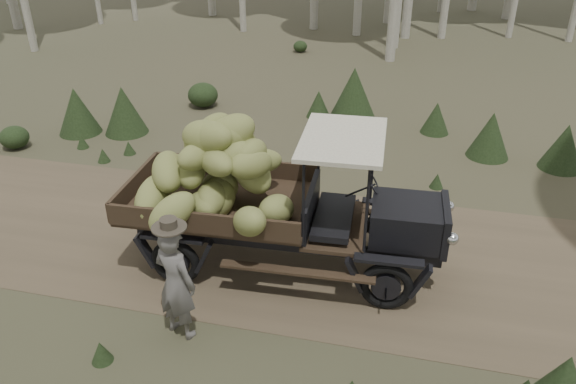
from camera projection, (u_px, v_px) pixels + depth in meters
The scene contains 4 objects.
ground at pixel (243, 242), 9.29m from camera, with size 120.00×120.00×0.00m, color #473D2B.
dirt_track at pixel (243, 242), 9.29m from camera, with size 70.00×4.00×0.01m, color brown.
banana_truck at pixel (243, 182), 8.09m from camera, with size 4.89×2.38×2.50m.
farmer at pixel (176, 282), 7.02m from camera, with size 0.68×0.55×1.75m.
Camera 1 is at (2.53, -7.38, 5.18)m, focal length 35.00 mm.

